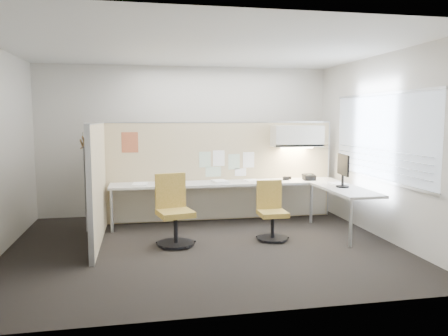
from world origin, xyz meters
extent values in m
cube|color=black|center=(0.00, 0.00, -0.01)|extent=(5.50, 4.50, 0.01)
cube|color=white|center=(0.00, 0.00, 2.80)|extent=(5.50, 4.50, 0.01)
cube|color=beige|center=(0.00, 2.25, 1.40)|extent=(5.50, 0.02, 2.80)
cube|color=beige|center=(0.00, -2.25, 1.40)|extent=(5.50, 0.02, 2.80)
cube|color=beige|center=(2.75, 0.00, 1.40)|extent=(0.02, 4.50, 2.80)
cube|color=#98A2B1|center=(2.73, 0.00, 1.55)|extent=(0.01, 2.80, 1.30)
cube|color=beige|center=(0.55, 1.60, 0.88)|extent=(4.10, 0.06, 1.75)
cube|color=beige|center=(-1.50, 0.50, 0.88)|extent=(0.06, 2.20, 1.75)
cube|color=beige|center=(0.60, 1.27, 0.71)|extent=(4.00, 0.60, 0.04)
cube|color=beige|center=(2.30, 0.23, 0.71)|extent=(0.60, 1.47, 0.04)
cube|color=beige|center=(0.60, 1.54, 0.34)|extent=(3.90, 0.02, 0.64)
cylinder|color=#A5A8AA|center=(-1.35, 1.02, 0.34)|extent=(0.05, 0.05, 0.69)
cylinder|color=#A5A8AA|center=(2.05, -0.45, 0.34)|extent=(0.05, 0.05, 0.69)
cylinder|color=#A5A8AA|center=(2.05, 1.02, 0.34)|extent=(0.05, 0.05, 0.69)
cube|color=beige|center=(1.90, 1.39, 1.51)|extent=(0.90, 0.36, 0.38)
cube|color=#FFEABF|center=(1.90, 1.39, 1.30)|extent=(0.60, 0.06, 0.02)
cube|color=#8CBF8C|center=(0.25, 1.57, 1.10)|extent=(0.21, 0.00, 0.28)
cube|color=white|center=(0.50, 1.57, 1.12)|extent=(0.21, 0.00, 0.28)
cube|color=#8CBF8C|center=(0.78, 1.57, 1.05)|extent=(0.21, 0.00, 0.28)
cube|color=white|center=(1.05, 1.57, 1.08)|extent=(0.21, 0.00, 0.28)
cube|color=#8CBF8C|center=(0.40, 1.57, 0.88)|extent=(0.28, 0.00, 0.18)
cube|color=white|center=(0.90, 1.57, 0.86)|extent=(0.21, 0.00, 0.14)
cube|color=#F6591F|center=(-1.05, 1.57, 1.42)|extent=(0.28, 0.00, 0.35)
cylinder|color=black|center=(-0.40, 0.09, 0.03)|extent=(0.54, 0.54, 0.03)
cylinder|color=black|center=(-0.40, 0.09, 0.24)|extent=(0.06, 0.06, 0.41)
cube|color=tan|center=(-0.40, 0.09, 0.47)|extent=(0.57, 0.57, 0.08)
cube|color=tan|center=(-0.45, 0.31, 0.77)|extent=(0.46, 0.16, 0.52)
cylinder|color=black|center=(1.06, 0.11, 0.03)|extent=(0.46, 0.46, 0.03)
cylinder|color=black|center=(1.06, 0.11, 0.20)|extent=(0.05, 0.05, 0.35)
cube|color=tan|center=(1.06, 0.11, 0.41)|extent=(0.41, 0.41, 0.07)
cube|color=tan|center=(1.06, 0.30, 0.67)|extent=(0.39, 0.05, 0.44)
cylinder|color=black|center=(2.30, 0.35, 0.75)|extent=(0.21, 0.21, 0.02)
cylinder|color=black|center=(2.30, 0.35, 0.83)|extent=(0.04, 0.04, 0.19)
cube|color=black|center=(2.30, 0.35, 1.10)|extent=(0.10, 0.50, 0.33)
cube|color=black|center=(2.30, 0.35, 1.10)|extent=(0.07, 0.46, 0.29)
cube|color=black|center=(2.08, 1.22, 0.78)|extent=(0.21, 0.20, 0.12)
cylinder|color=black|center=(1.99, 1.24, 0.81)|extent=(0.04, 0.17, 0.04)
cube|color=black|center=(1.74, 1.41, 0.76)|extent=(0.14, 0.09, 0.05)
cube|color=black|center=(1.67, 1.30, 0.76)|extent=(0.10, 0.07, 0.06)
cube|color=silver|center=(-1.50, -0.26, 1.77)|extent=(0.14, 0.02, 0.02)
cylinder|color=silver|center=(-1.57, -0.26, 1.69)|extent=(0.02, 0.02, 0.14)
cube|color=#AD7F4C|center=(-1.57, -0.26, 1.56)|extent=(0.02, 0.44, 0.12)
cube|color=#AD7F4C|center=(-1.60, -0.23, 1.52)|extent=(0.02, 0.44, 0.12)
cube|color=#999AA3|center=(-1.58, -0.31, 0.93)|extent=(0.01, 0.07, 1.11)
cube|color=white|center=(-0.89, 1.19, 0.75)|extent=(0.25, 0.32, 0.03)
cube|color=white|center=(-0.44, 1.24, 0.74)|extent=(0.30, 0.35, 0.02)
cube|color=white|center=(0.45, 1.17, 0.75)|extent=(0.28, 0.34, 0.05)
cube|color=white|center=(1.05, 1.31, 0.74)|extent=(0.26, 0.32, 0.02)
cube|color=white|center=(1.28, 1.20, 0.74)|extent=(0.29, 0.35, 0.02)
cube|color=white|center=(2.36, 0.65, 0.74)|extent=(0.28, 0.34, 0.02)
camera|label=1|loc=(-0.87, -6.08, 1.85)|focal=35.00mm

